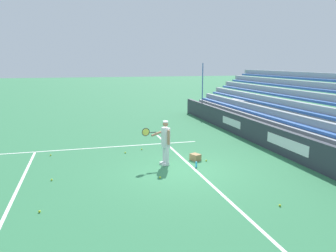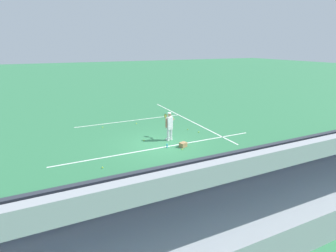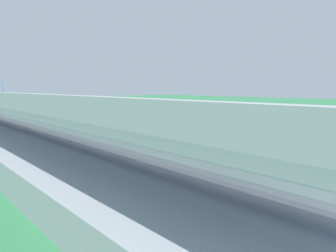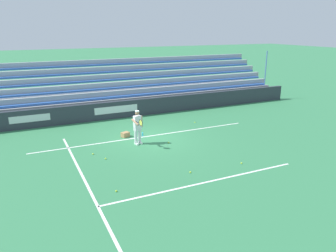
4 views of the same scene
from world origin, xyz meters
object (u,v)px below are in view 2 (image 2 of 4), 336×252
Objects in this scene: ball_box_cardboard at (183,145)px; tennis_ball_far_right at (103,127)px; tennis_ball_stray_back at (136,123)px; tennis_ball_toward_net at (199,132)px; tennis_ball_far_left at (144,140)px; water_bottle at (167,146)px; tennis_player at (169,126)px; tennis_ball_by_box at (102,168)px; tennis_ball_near_player at (182,149)px; tennis_ball_on_baseline at (173,118)px; tennis_ball_midcourt at (188,129)px.

ball_box_cardboard reaches higher than tennis_ball_far_right.
tennis_ball_toward_net is (3.09, -3.64, 0.00)m from tennis_ball_stray_back.
tennis_ball_toward_net is 6.68m from tennis_ball_far_right.
tennis_ball_far_left is at bearing -101.49° from tennis_ball_stray_back.
tennis_ball_toward_net is 0.30× the size of water_bottle.
tennis_ball_far_left is 4.06m from tennis_ball_far_right.
tennis_ball_toward_net is (2.37, 0.47, -0.86)m from tennis_player.
ball_box_cardboard is 5.53m from tennis_ball_stray_back.
tennis_ball_by_box is (-3.75, -6.21, 0.00)m from tennis_ball_stray_back.
water_bottle is (-0.87, 0.28, -0.02)m from ball_box_cardboard.
water_bottle is (3.83, 1.04, 0.08)m from tennis_ball_by_box.
tennis_ball_by_box is at bearing -170.80° from ball_box_cardboard.
tennis_player is 25.98× the size of tennis_ball_toward_net.
tennis_player is 4.26m from tennis_ball_stray_back.
tennis_ball_toward_net is at bearing 42.12° from tennis_ball_near_player.
tennis_ball_toward_net and tennis_ball_far_left have the same top height.
tennis_ball_toward_net is at bearing -90.83° from tennis_ball_on_baseline.
tennis_ball_near_player is (-2.40, -2.17, 0.00)m from tennis_ball_toward_net.
tennis_ball_stray_back is 7.25m from tennis_ball_by_box.
tennis_ball_toward_net is (2.14, 1.80, -0.10)m from ball_box_cardboard.
tennis_player is 2.57m from tennis_ball_toward_net.
water_bottle is at bearing -153.23° from tennis_ball_toward_net.
water_bottle is at bearing -89.19° from tennis_ball_stray_back.
tennis_ball_near_player is at bearing 5.05° from tennis_ball_by_box.
tennis_ball_midcourt is at bearing 27.48° from tennis_ball_by_box.
tennis_ball_by_box is at bearing -164.75° from water_bottle.
tennis_ball_far_right is at bearing 115.28° from water_bottle.
tennis_ball_far_right is at bearing 121.18° from ball_box_cardboard.
tennis_ball_midcourt is at bearing -97.93° from tennis_ball_on_baseline.
tennis_ball_stray_back and tennis_ball_far_left have the same top height.
tennis_ball_toward_net is 3.82m from tennis_ball_far_left.
water_bottle reaches higher than tennis_ball_on_baseline.
tennis_ball_on_baseline is at bearing 1.39° from tennis_ball_far_right.
tennis_ball_stray_back is 4.78m from tennis_ball_toward_net.
ball_box_cardboard is 6.52m from tennis_ball_far_right.
ball_box_cardboard reaches higher than tennis_ball_toward_net.
tennis_ball_stray_back is at bearing 96.75° from tennis_ball_near_player.
tennis_ball_far_right is (-5.52, 3.77, 0.00)m from tennis_ball_toward_net.
ball_box_cardboard is 6.12m from tennis_ball_on_baseline.
tennis_ball_stray_back is 1.00× the size of tennis_ball_far_right.
tennis_ball_far_left is (-1.44, 0.55, -0.86)m from tennis_player.
tennis_player reaches higher than ball_box_cardboard.
tennis_ball_far_right is at bearing -178.61° from tennis_ball_on_baseline.
tennis_ball_toward_net is at bearing 11.25° from tennis_player.
tennis_ball_on_baseline is at bearing 4.82° from tennis_ball_stray_back.
tennis_ball_far_left is at bearing -168.23° from tennis_ball_midcourt.
tennis_ball_on_baseline is (5.57, 0.13, 0.00)m from tennis_ball_far_right.
tennis_ball_near_player is at bearing -57.96° from tennis_ball_far_left.
tennis_ball_by_box is at bearing -121.17° from tennis_ball_stray_back.
ball_box_cardboard is at bearing 54.92° from tennis_ball_near_player.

